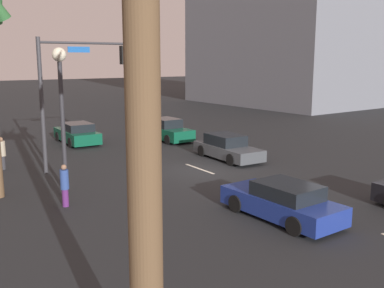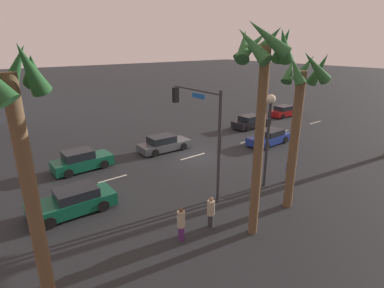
{
  "view_description": "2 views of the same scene",
  "coord_description": "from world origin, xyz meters",
  "px_view_note": "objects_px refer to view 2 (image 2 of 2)",
  "views": [
    {
      "loc": [
        -18.15,
        12.6,
        5.49
      ],
      "look_at": [
        -0.38,
        0.85,
        1.48
      ],
      "focal_mm": 41.97,
      "sensor_mm": 36.0,
      "label": 1
    },
    {
      "loc": [
        14.44,
        18.24,
        8.86
      ],
      "look_at": [
        0.52,
        0.25,
        1.21
      ],
      "focal_mm": 28.2,
      "sensor_mm": 36.0,
      "label": 2
    }
  ],
  "objects_px": {
    "car_0": "(164,144)",
    "car_1": "(73,202)",
    "palm_tree_3": "(262,79)",
    "traffic_signal": "(203,124)",
    "pedestrian_1": "(211,212)",
    "car_3": "(284,111)",
    "car_5": "(251,122)",
    "palm_tree_0": "(301,102)",
    "car_4": "(269,137)",
    "pedestrian_2": "(181,223)",
    "pedestrian_0": "(288,170)",
    "car_2": "(82,161)",
    "streetlamp": "(269,123)",
    "palm_tree_1": "(16,125)"
  },
  "relations": [
    {
      "from": "car_0",
      "to": "pedestrian_1",
      "type": "relative_size",
      "value": 2.74
    },
    {
      "from": "pedestrian_0",
      "to": "car_1",
      "type": "bearing_deg",
      "value": -21.23
    },
    {
      "from": "traffic_signal",
      "to": "streetlamp",
      "type": "height_order",
      "value": "traffic_signal"
    },
    {
      "from": "streetlamp",
      "to": "car_3",
      "type": "bearing_deg",
      "value": -147.43
    },
    {
      "from": "car_3",
      "to": "streetlamp",
      "type": "relative_size",
      "value": 0.74
    },
    {
      "from": "car_5",
      "to": "pedestrian_2",
      "type": "distance_m",
      "value": 21.19
    },
    {
      "from": "car_0",
      "to": "car_1",
      "type": "distance_m",
      "value": 10.77
    },
    {
      "from": "palm_tree_1",
      "to": "palm_tree_3",
      "type": "height_order",
      "value": "palm_tree_3"
    },
    {
      "from": "car_2",
      "to": "car_5",
      "type": "xyz_separation_m",
      "value": [
        -18.66,
        -0.31,
        -0.04
      ]
    },
    {
      "from": "car_3",
      "to": "car_4",
      "type": "distance_m",
      "value": 11.94
    },
    {
      "from": "car_2",
      "to": "palm_tree_0",
      "type": "distance_m",
      "value": 15.53
    },
    {
      "from": "car_4",
      "to": "pedestrian_2",
      "type": "distance_m",
      "value": 16.23
    },
    {
      "from": "palm_tree_0",
      "to": "palm_tree_1",
      "type": "distance_m",
      "value": 12.66
    },
    {
      "from": "streetlamp",
      "to": "pedestrian_0",
      "type": "bearing_deg",
      "value": 161.18
    },
    {
      "from": "pedestrian_0",
      "to": "palm_tree_3",
      "type": "height_order",
      "value": "palm_tree_3"
    },
    {
      "from": "car_4",
      "to": "pedestrian_2",
      "type": "height_order",
      "value": "pedestrian_2"
    },
    {
      "from": "streetlamp",
      "to": "pedestrian_2",
      "type": "bearing_deg",
      "value": 9.88
    },
    {
      "from": "car_0",
      "to": "car_3",
      "type": "distance_m",
      "value": 19.15
    },
    {
      "from": "car_1",
      "to": "car_4",
      "type": "distance_m",
      "value": 18.05
    },
    {
      "from": "traffic_signal",
      "to": "palm_tree_0",
      "type": "relative_size",
      "value": 0.76
    },
    {
      "from": "car_3",
      "to": "car_2",
      "type": "bearing_deg",
      "value": 2.93
    },
    {
      "from": "car_1",
      "to": "pedestrian_1",
      "type": "height_order",
      "value": "pedestrian_1"
    },
    {
      "from": "palm_tree_3",
      "to": "streetlamp",
      "type": "bearing_deg",
      "value": -147.12
    },
    {
      "from": "traffic_signal",
      "to": "streetlamp",
      "type": "xyz_separation_m",
      "value": [
        -3.82,
        1.73,
        -0.2
      ]
    },
    {
      "from": "car_0",
      "to": "pedestrian_2",
      "type": "relative_size",
      "value": 2.65
    },
    {
      "from": "car_3",
      "to": "pedestrian_1",
      "type": "bearing_deg",
      "value": 28.31
    },
    {
      "from": "car_3",
      "to": "car_5",
      "type": "distance_m",
      "value": 7.48
    },
    {
      "from": "car_1",
      "to": "pedestrian_2",
      "type": "height_order",
      "value": "pedestrian_2"
    },
    {
      "from": "car_0",
      "to": "palm_tree_0",
      "type": "height_order",
      "value": "palm_tree_0"
    },
    {
      "from": "pedestrian_0",
      "to": "pedestrian_1",
      "type": "distance_m",
      "value": 7.56
    },
    {
      "from": "car_0",
      "to": "car_5",
      "type": "height_order",
      "value": "car_5"
    },
    {
      "from": "traffic_signal",
      "to": "pedestrian_1",
      "type": "relative_size",
      "value": 3.93
    },
    {
      "from": "car_1",
      "to": "palm_tree_3",
      "type": "bearing_deg",
      "value": 130.79
    },
    {
      "from": "car_4",
      "to": "palm_tree_0",
      "type": "relative_size",
      "value": 0.53
    },
    {
      "from": "car_3",
      "to": "pedestrian_0",
      "type": "bearing_deg",
      "value": 36.64
    },
    {
      "from": "car_1",
      "to": "pedestrian_1",
      "type": "xyz_separation_m",
      "value": [
        -5.02,
        5.66,
        0.23
      ]
    },
    {
      "from": "pedestrian_0",
      "to": "pedestrian_2",
      "type": "distance_m",
      "value": 9.34
    },
    {
      "from": "streetlamp",
      "to": "traffic_signal",
      "type": "bearing_deg",
      "value": -24.34
    },
    {
      "from": "pedestrian_2",
      "to": "car_1",
      "type": "bearing_deg",
      "value": -60.14
    },
    {
      "from": "car_3",
      "to": "pedestrian_2",
      "type": "relative_size",
      "value": 2.55
    },
    {
      "from": "car_4",
      "to": "car_3",
      "type": "bearing_deg",
      "value": -150.47
    },
    {
      "from": "pedestrian_0",
      "to": "car_2",
      "type": "bearing_deg",
      "value": -45.79
    },
    {
      "from": "car_1",
      "to": "car_0",
      "type": "bearing_deg",
      "value": -149.93
    },
    {
      "from": "pedestrian_2",
      "to": "palm_tree_3",
      "type": "relative_size",
      "value": 0.17
    },
    {
      "from": "car_0",
      "to": "palm_tree_0",
      "type": "relative_size",
      "value": 0.53
    },
    {
      "from": "car_3",
      "to": "car_4",
      "type": "bearing_deg",
      "value": 29.53
    },
    {
      "from": "streetlamp",
      "to": "pedestrian_0",
      "type": "distance_m",
      "value": 3.79
    },
    {
      "from": "car_0",
      "to": "palm_tree_1",
      "type": "relative_size",
      "value": 0.5
    },
    {
      "from": "car_0",
      "to": "car_2",
      "type": "height_order",
      "value": "car_2"
    },
    {
      "from": "traffic_signal",
      "to": "palm_tree_1",
      "type": "relative_size",
      "value": 0.72
    }
  ]
}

